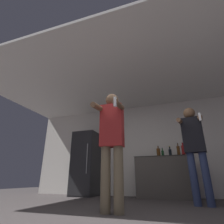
{
  "coord_description": "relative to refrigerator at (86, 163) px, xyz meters",
  "views": [
    {
      "loc": [
        0.74,
        -1.88,
        0.43
      ],
      "look_at": [
        -0.11,
        0.59,
        1.44
      ],
      "focal_mm": 28.0,
      "sensor_mm": 36.0,
      "label": 1
    }
  ],
  "objects": [
    {
      "name": "ceiling_slab",
      "position": [
        1.67,
        -1.23,
        1.71
      ],
      "size": [
        7.0,
        3.7,
        0.05
      ],
      "color": "silver",
      "rests_on": "wall_back"
    },
    {
      "name": "bottle_amber_bourbon",
      "position": [
        2.35,
        0.05,
        0.2
      ],
      "size": [
        0.07,
        0.07,
        0.27
      ],
      "color": "black",
      "rests_on": "counter"
    },
    {
      "name": "person_man_side",
      "position": [
        2.81,
        -1.11,
        0.18
      ],
      "size": [
        0.49,
        0.58,
        1.78
      ],
      "color": "navy",
      "rests_on": "ground_plane"
    },
    {
      "name": "person_woman_foreground",
      "position": [
        1.56,
        -2.24,
        0.12
      ],
      "size": [
        0.43,
        0.54,
        1.75
      ],
      "color": "#75664C",
      "rests_on": "ground_plane"
    },
    {
      "name": "bottle_short_whiskey",
      "position": [
        2.06,
        0.05,
        0.21
      ],
      "size": [
        0.09,
        0.09,
        0.31
      ],
      "color": "#563314",
      "rests_on": "counter"
    },
    {
      "name": "bottle_green_wine",
      "position": [
        2.55,
        0.05,
        0.22
      ],
      "size": [
        0.08,
        0.08,
        0.33
      ],
      "color": "#563314",
      "rests_on": "counter"
    },
    {
      "name": "wall_back",
      "position": [
        1.67,
        0.38,
        0.41
      ],
      "size": [
        7.0,
        0.06,
        2.55
      ],
      "color": "silver",
      "rests_on": "ground_plane"
    },
    {
      "name": "counter",
      "position": [
        2.14,
        0.05,
        -0.39
      ],
      "size": [
        1.36,
        0.65,
        0.96
      ],
      "color": "#47423D",
      "rests_on": "ground_plane"
    },
    {
      "name": "refrigerator",
      "position": [
        0.0,
        0.0,
        0.0
      ],
      "size": [
        0.66,
        0.74,
        1.74
      ],
      "color": "#262628",
      "rests_on": "ground_plane"
    },
    {
      "name": "bottle_red_label",
      "position": [
        2.16,
        0.05,
        0.18
      ],
      "size": [
        0.06,
        0.06,
        0.24
      ],
      "color": "#194723",
      "rests_on": "counter"
    },
    {
      "name": "bottle_clear_vodka",
      "position": [
        2.66,
        0.05,
        0.24
      ],
      "size": [
        0.08,
        0.08,
        0.36
      ],
      "color": "maroon",
      "rests_on": "counter"
    }
  ]
}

